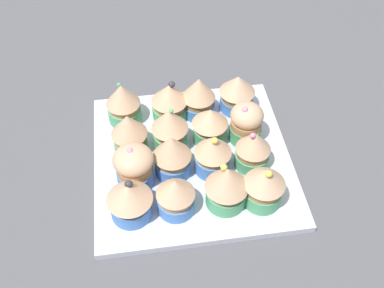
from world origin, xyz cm
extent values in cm
cube|color=#4C4C51|center=(0.00, 0.00, -1.50)|extent=(180.00, 180.00, 3.00)
cube|color=silver|center=(0.00, 0.00, 0.60)|extent=(31.24, 31.24, 1.20)
cylinder|color=#477AC6|center=(-9.28, -10.11, 2.41)|extent=(5.73, 5.73, 2.43)
cylinder|color=#AD7F51|center=(-9.28, -10.11, 4.32)|extent=(5.41, 5.41, 1.39)
cone|color=tan|center=(-9.28, -10.11, 6.66)|extent=(6.18, 6.18, 3.29)
cylinder|color=#477AC6|center=(-2.56, -9.85, 2.35)|extent=(5.58, 5.58, 2.29)
cylinder|color=#AD7F51|center=(-2.56, -9.85, 4.18)|extent=(5.02, 5.02, 1.38)
cone|color=tan|center=(-2.56, -9.85, 6.86)|extent=(5.69, 5.69, 3.97)
cylinder|color=#4C9E6B|center=(2.44, -9.73, 2.30)|extent=(6.03, 6.03, 2.20)
cylinder|color=#AD7F51|center=(2.44, -9.73, 4.07)|extent=(5.45, 5.45, 1.33)
cone|color=tan|center=(2.44, -9.73, 6.44)|extent=(6.20, 6.20, 3.42)
sphere|color=#333338|center=(1.91, -10.10, 7.98)|extent=(1.12, 1.12, 1.12)
cylinder|color=#4C9E6B|center=(10.19, -10.00, 2.48)|extent=(5.62, 5.62, 2.56)
cylinder|color=#AD7F51|center=(10.19, -10.00, 4.36)|extent=(5.06, 5.06, 1.21)
cone|color=tan|center=(10.19, -10.00, 6.92)|extent=(5.76, 5.76, 3.91)
sphere|color=#4CB266|center=(10.47, -10.38, 8.78)|extent=(0.63, 0.63, 0.63)
cylinder|color=#4C9E6B|center=(-9.21, -2.76, 2.57)|extent=(5.25, 5.25, 2.74)
cylinder|color=#AD7F51|center=(-9.21, -2.76, 4.62)|extent=(4.98, 4.98, 1.37)
ellipsoid|color=tan|center=(-9.21, -2.76, 6.47)|extent=(5.32, 5.32, 3.87)
sphere|color=pink|center=(-8.61, -2.29, 8.25)|extent=(1.02, 1.02, 1.02)
cylinder|color=#4C9E6B|center=(-3.40, -3.33, 2.51)|extent=(5.35, 5.35, 2.61)
cylinder|color=#AD7F51|center=(-3.40, -3.33, 4.38)|extent=(4.98, 4.98, 1.13)
cone|color=tan|center=(-3.40, -3.33, 6.44)|extent=(5.88, 5.88, 2.99)
cylinder|color=#4C9E6B|center=(3.13, -2.83, 2.58)|extent=(5.43, 5.43, 2.75)
cylinder|color=#AD7F51|center=(3.13, -2.83, 4.66)|extent=(4.85, 4.85, 1.42)
cone|color=tan|center=(3.13, -2.83, 7.26)|extent=(5.88, 5.88, 3.78)
sphere|color=#4CB266|center=(2.76, -2.81, 9.04)|extent=(0.70, 0.70, 0.70)
cylinder|color=#4C9E6B|center=(9.53, -2.91, 2.35)|extent=(5.37, 5.37, 2.30)
cylinder|color=#AD7F51|center=(9.53, -2.91, 4.24)|extent=(5.09, 5.09, 1.48)
cone|color=tan|center=(9.53, -2.91, 6.89)|extent=(5.76, 5.76, 3.82)
cylinder|color=#4C9E6B|center=(-9.04, 2.81, 2.35)|extent=(5.36, 5.36, 2.29)
cylinder|color=#AD7F51|center=(-9.04, 2.81, 4.16)|extent=(4.94, 4.94, 1.33)
cone|color=tan|center=(-9.04, 2.81, 6.53)|extent=(5.46, 5.46, 3.42)
sphere|color=pink|center=(-8.58, 3.09, 8.12)|extent=(0.84, 0.84, 0.84)
cylinder|color=#477AC6|center=(-2.75, 2.96, 2.58)|extent=(5.48, 5.48, 2.76)
cylinder|color=#AD7F51|center=(-2.75, 2.96, 4.55)|extent=(4.95, 4.95, 1.18)
cone|color=tan|center=(-2.75, 2.96, 6.81)|extent=(5.76, 5.76, 3.33)
sphere|color=#EAD64C|center=(-2.82, 3.46, 8.32)|extent=(1.01, 1.01, 1.01)
cylinder|color=#477AC6|center=(3.37, 2.60, 2.42)|extent=(5.54, 5.54, 2.44)
cylinder|color=#AD7F51|center=(3.37, 2.60, 4.33)|extent=(4.92, 4.92, 1.39)
cone|color=tan|center=(3.37, 2.60, 7.00)|extent=(5.85, 5.85, 3.94)
cylinder|color=#477AC6|center=(9.20, 3.73, 2.50)|extent=(5.61, 5.61, 2.61)
cylinder|color=#AD7F51|center=(9.20, 3.73, 4.55)|extent=(5.34, 5.34, 1.48)
ellipsoid|color=tan|center=(9.20, 3.73, 6.43)|extent=(6.02, 6.02, 3.79)
sphere|color=pink|center=(9.45, 3.58, 8.18)|extent=(0.94, 0.94, 0.94)
cylinder|color=#4C9E6B|center=(-8.96, 9.97, 2.53)|extent=(5.52, 5.52, 2.66)
cylinder|color=#AD7F51|center=(-8.96, 9.97, 4.63)|extent=(5.13, 5.13, 1.54)
cone|color=tan|center=(-8.96, 9.97, 6.91)|extent=(6.03, 6.03, 3.03)
sphere|color=#EAD64C|center=(-9.06, 10.50, 8.28)|extent=(1.02, 1.02, 1.02)
cylinder|color=#4C9E6B|center=(-3.63, 9.37, 2.46)|extent=(5.89, 5.89, 2.52)
cylinder|color=#AD7F51|center=(-3.63, 9.37, 4.31)|extent=(5.20, 5.20, 1.19)
cone|color=tan|center=(-3.63, 9.37, 6.89)|extent=(6.37, 6.37, 3.97)
sphere|color=#EAD64C|center=(-3.13, 8.85, 8.72)|extent=(0.99, 0.99, 0.99)
cylinder|color=#477AC6|center=(3.70, 9.55, 2.36)|extent=(5.43, 5.43, 2.32)
cylinder|color=#AD7F51|center=(3.70, 9.55, 4.18)|extent=(4.87, 4.87, 1.33)
cone|color=tan|center=(3.70, 9.55, 6.36)|extent=(5.60, 5.60, 3.04)
cylinder|color=#477AC6|center=(10.16, 9.47, 2.49)|extent=(5.91, 5.91, 2.59)
cylinder|color=#AD7F51|center=(10.16, 9.47, 4.32)|extent=(5.40, 5.40, 1.06)
cone|color=tan|center=(10.16, 9.47, 6.37)|extent=(6.58, 6.58, 3.04)
sphere|color=#333338|center=(9.96, 9.08, 7.72)|extent=(1.16, 1.16, 1.16)
camera|label=1|loc=(6.76, 46.96, 57.40)|focal=42.75mm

